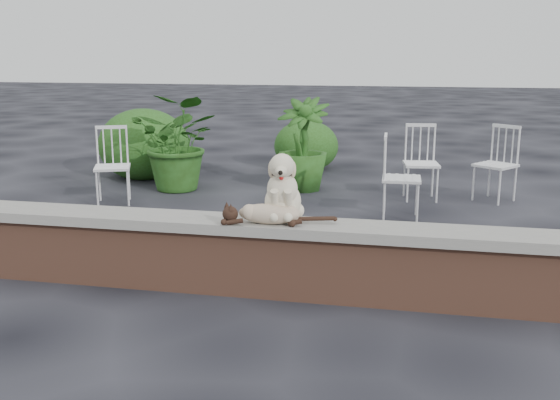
% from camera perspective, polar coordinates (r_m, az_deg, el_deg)
% --- Properties ---
extents(ground, '(60.00, 60.00, 0.00)m').
position_cam_1_polar(ground, '(4.98, 4.70, -8.63)').
color(ground, black).
rests_on(ground, ground).
extents(brick_wall, '(6.00, 0.30, 0.50)m').
position_cam_1_polar(brick_wall, '(4.90, 4.75, -5.91)').
color(brick_wall, brown).
rests_on(brick_wall, ground).
extents(capstone, '(6.20, 0.40, 0.08)m').
position_cam_1_polar(capstone, '(4.81, 4.82, -2.64)').
color(capstone, slate).
rests_on(capstone, brick_wall).
extents(dog, '(0.41, 0.50, 0.54)m').
position_cam_1_polar(dog, '(4.87, 0.26, 1.33)').
color(dog, beige).
rests_on(dog, capstone).
extents(cat, '(1.04, 0.37, 0.17)m').
position_cam_1_polar(cat, '(4.78, -1.04, -1.12)').
color(cat, tan).
rests_on(cat, capstone).
extents(chair_b, '(0.63, 0.63, 0.94)m').
position_cam_1_polar(chair_b, '(8.25, 12.43, 3.25)').
color(chair_b, white).
rests_on(chair_b, ground).
extents(chair_d, '(0.78, 0.78, 0.94)m').
position_cam_1_polar(chair_d, '(8.42, 18.59, 3.06)').
color(chair_d, white).
rests_on(chair_d, ground).
extents(chair_e, '(0.58, 0.58, 0.94)m').
position_cam_1_polar(chair_e, '(7.26, 10.74, 2.01)').
color(chair_e, white).
rests_on(chair_e, ground).
extents(chair_a, '(0.73, 0.73, 0.94)m').
position_cam_1_polar(chair_a, '(8.11, -14.65, 2.96)').
color(chair_a, white).
rests_on(chair_a, ground).
extents(potted_plant_a, '(1.25, 1.10, 1.30)m').
position_cam_1_polar(potted_plant_a, '(8.70, -8.86, 5.09)').
color(potted_plant_a, '#224413').
rests_on(potted_plant_a, ground).
extents(potted_plant_b, '(0.79, 0.79, 1.24)m').
position_cam_1_polar(potted_plant_b, '(8.61, 2.02, 4.96)').
color(potted_plant_b, '#224413').
rests_on(potted_plant_b, ground).
extents(shrubbery, '(3.43, 2.26, 1.07)m').
position_cam_1_polar(shrubbery, '(9.89, -8.51, 4.75)').
color(shrubbery, '#224413').
rests_on(shrubbery, ground).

